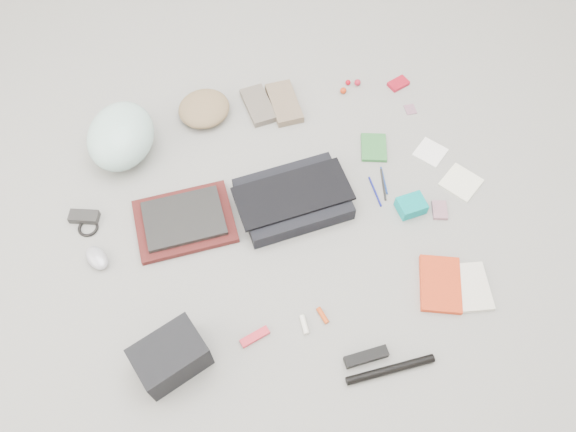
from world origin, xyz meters
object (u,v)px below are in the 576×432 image
object	(u,v)px
laptop	(184,218)
messenger_bag	(293,199)
camera_bag	(171,357)
bike_helmet	(121,136)
accordion_wallet	(411,206)
book_red	(440,284)

from	to	relation	value
laptop	messenger_bag	bearing A→B (deg)	-3.65
messenger_bag	camera_bag	size ratio (longest dim) A/B	1.81
bike_helmet	accordion_wallet	size ratio (longest dim) A/B	3.15
accordion_wallet	laptop	bearing A→B (deg)	164.22
bike_helmet	camera_bag	size ratio (longest dim) A/B	1.45
laptop	accordion_wallet	xyz separation A→B (m)	(0.83, -0.19, -0.01)
book_red	messenger_bag	bearing A→B (deg)	152.14
messenger_bag	book_red	distance (m)	0.62
bike_helmet	book_red	bearing A→B (deg)	-19.33
laptop	bike_helmet	world-z (taller)	bike_helmet
bike_helmet	accordion_wallet	distance (m)	1.16
laptop	accordion_wallet	world-z (taller)	accordion_wallet
bike_helmet	accordion_wallet	xyz separation A→B (m)	(0.99, -0.60, -0.07)
camera_bag	book_red	world-z (taller)	camera_bag
messenger_bag	laptop	bearing A→B (deg)	172.79
messenger_bag	laptop	distance (m)	0.41
camera_bag	laptop	bearing A→B (deg)	56.37
messenger_bag	accordion_wallet	xyz separation A→B (m)	(0.42, -0.16, -0.01)
laptop	book_red	distance (m)	0.96
laptop	bike_helmet	size ratio (longest dim) A/B	0.92
bike_helmet	accordion_wallet	bearing A→B (deg)	-6.83
accordion_wallet	book_red	bearing A→B (deg)	-97.15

